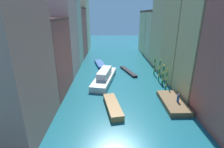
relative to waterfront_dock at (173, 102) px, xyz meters
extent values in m
plane|color=#196070|center=(-8.08, 15.11, -0.38)|extent=(154.00, 154.00, 0.00)
cube|color=#C6705B|center=(-21.20, -5.44, 8.33)|extent=(6.10, 10.75, 17.42)
cube|color=#B25147|center=(-21.20, 5.45, 6.05)|extent=(6.10, 10.73, 12.86)
cube|color=brown|center=(-21.20, 5.45, 12.70)|extent=(6.23, 10.94, 0.44)
cube|color=tan|center=(-21.20, 15.81, 10.33)|extent=(6.10, 9.29, 21.42)
cube|color=#BCB299|center=(-21.20, 24.25, 8.93)|extent=(6.10, 7.20, 18.62)
cube|color=#B25147|center=(-21.20, 33.62, 7.28)|extent=(6.10, 10.89, 15.32)
cube|color=brown|center=(-21.20, 33.62, 15.17)|extent=(6.23, 11.11, 0.45)
cube|color=beige|center=(-21.20, 44.76, 9.58)|extent=(6.10, 10.61, 19.91)
cube|color=#DBB77A|center=(5.04, 2.86, 9.41)|extent=(6.10, 7.08, 19.59)
cube|color=#DBB77A|center=(5.04, 10.84, 10.47)|extent=(6.10, 8.03, 21.70)
cube|color=#DBB77A|center=(5.04, 20.56, 10.06)|extent=(6.10, 11.19, 20.88)
cube|color=beige|center=(5.04, 30.26, 6.82)|extent=(6.10, 7.77, 14.39)
cube|color=brown|center=(5.04, 30.26, 14.31)|extent=(6.23, 7.92, 0.60)
cube|color=beige|center=(5.04, 40.28, 6.77)|extent=(6.10, 11.36, 14.31)
cube|color=brown|center=(5.04, 40.28, 14.25)|extent=(6.23, 11.59, 0.64)
cube|color=brown|center=(0.00, 0.00, 0.00)|extent=(3.37, 7.46, 0.76)
cylinder|color=#234C93|center=(0.52, -0.48, 0.96)|extent=(0.36, 0.36, 1.16)
sphere|color=tan|center=(0.52, -0.48, 1.67)|extent=(0.26, 0.26, 0.26)
cylinder|color=#197247|center=(0.63, 5.73, -0.03)|extent=(0.25, 0.25, 0.70)
cylinder|color=#E5D14C|center=(0.63, 5.73, 0.66)|extent=(0.25, 0.25, 0.70)
cylinder|color=#197247|center=(0.63, 5.73, 1.36)|extent=(0.25, 0.25, 0.70)
cylinder|color=#E5D14C|center=(0.63, 5.73, 2.05)|extent=(0.25, 0.25, 0.70)
cylinder|color=#197247|center=(0.63, 5.73, 2.75)|extent=(0.25, 0.25, 0.70)
cylinder|color=#E5D14C|center=(0.63, 5.73, 3.44)|extent=(0.25, 0.25, 0.70)
sphere|color=gold|center=(0.63, 5.73, 3.89)|extent=(0.28, 0.28, 0.28)
cylinder|color=#197247|center=(0.79, 8.40, 0.00)|extent=(0.35, 0.35, 0.77)
cylinder|color=#E5D14C|center=(0.79, 8.40, 0.77)|extent=(0.35, 0.35, 0.77)
cylinder|color=#197247|center=(0.79, 8.40, 1.54)|extent=(0.35, 0.35, 0.77)
cylinder|color=#E5D14C|center=(0.79, 8.40, 2.30)|extent=(0.35, 0.35, 0.77)
cylinder|color=#197247|center=(0.79, 8.40, 3.07)|extent=(0.35, 0.35, 0.77)
sphere|color=gold|center=(0.79, 8.40, 3.59)|extent=(0.39, 0.39, 0.39)
cylinder|color=#197247|center=(0.53, 10.29, 0.07)|extent=(0.30, 0.30, 0.91)
cylinder|color=#E5D14C|center=(0.53, 10.29, 0.98)|extent=(0.30, 0.30, 0.91)
cylinder|color=#197247|center=(0.53, 10.29, 1.89)|extent=(0.30, 0.30, 0.91)
cylinder|color=#E5D14C|center=(0.53, 10.29, 2.80)|extent=(0.30, 0.30, 0.91)
cylinder|color=#197247|center=(0.53, 10.29, 3.70)|extent=(0.30, 0.30, 0.91)
sphere|color=gold|center=(0.53, 10.29, 4.28)|extent=(0.33, 0.33, 0.33)
cylinder|color=#197247|center=(0.66, 14.77, -0.01)|extent=(0.31, 0.31, 0.75)
cylinder|color=#E5D14C|center=(0.66, 14.77, 0.74)|extent=(0.31, 0.31, 0.75)
cylinder|color=#197247|center=(0.66, 14.77, 1.49)|extent=(0.31, 0.31, 0.75)
cylinder|color=#E5D14C|center=(0.66, 14.77, 2.24)|extent=(0.31, 0.31, 0.75)
cylinder|color=#197247|center=(0.66, 14.77, 2.99)|extent=(0.31, 0.31, 0.75)
sphere|color=gold|center=(0.66, 14.77, 3.49)|extent=(0.34, 0.34, 0.34)
cube|color=white|center=(-11.29, 10.48, 0.20)|extent=(5.60, 13.03, 1.16)
cube|color=silver|center=(-11.29, 10.48, 1.49)|extent=(3.28, 6.83, 1.42)
cube|color=black|center=(-5.47, 16.15, -0.15)|extent=(3.55, 8.23, 0.47)
cube|color=olive|center=(-9.78, -1.13, 0.06)|extent=(3.10, 7.38, 0.88)
cube|color=#234C93|center=(-12.81, 22.32, -0.01)|extent=(3.74, 8.08, 0.74)
camera|label=1|loc=(-10.35, -24.11, 13.55)|focal=27.24mm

